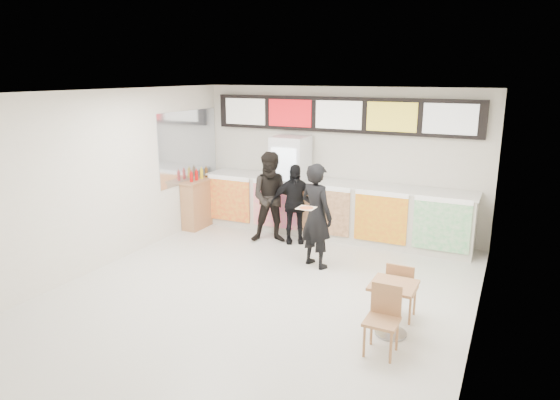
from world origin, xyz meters
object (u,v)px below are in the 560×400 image
Objects in this scene: customer_left at (272,198)px; drinks_fridge at (290,184)px; service_counter at (332,209)px; customer_main at (316,216)px; condiment_ledge at (199,203)px; cafe_table at (393,300)px; customer_mid at (294,204)px.

drinks_fridge is at bearing 65.78° from customer_left.
customer_main is at bearing -79.29° from service_counter.
drinks_fridge is 1.11× the size of customer_left.
condiment_ledge is (-1.88, 0.21, -0.37)m from customer_left.
drinks_fridge is at bearing -30.49° from customer_main.
drinks_fridge is 2.04m from condiment_ledge.
cafe_table is at bearing 157.14° from customer_main.
condiment_ledge reaches higher than cafe_table.
condiment_ledge is at bearing 4.06° from customer_main.
service_counter is 2.88m from condiment_ledge.
customer_mid is at bearing -26.41° from customer_main.
service_counter is 4.48× the size of condiment_ledge.
customer_main is 1.46× the size of condiment_ledge.
service_counter is 3.07× the size of customer_main.
condiment_ledge is at bearing 149.73° from customer_left.
customer_left is (-0.00, -0.82, -0.10)m from drinks_fridge.
drinks_fridge is 4.58m from cafe_table.
service_counter is 3.55× the size of customer_mid.
customer_mid reaches higher than service_counter.
customer_left is at bearing -139.47° from service_counter.
customer_mid is 2.29m from condiment_ledge.
drinks_fridge reaches higher than service_counter.
condiment_ledge is at bearing 149.01° from customer_mid.
condiment_ledge is (-2.82, -0.59, -0.04)m from service_counter.
customer_main is at bearing -18.57° from condiment_ledge.
customer_main is at bearing 135.14° from cafe_table.
drinks_fridge is 2.08m from customer_main.
customer_mid is at bearing -129.36° from service_counter.
customer_left is (-0.94, -0.80, 0.32)m from service_counter.
customer_left is 0.44m from customer_mid.
drinks_fridge is at bearing 17.91° from condiment_ledge.
customer_main reaches higher than condiment_ledge.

